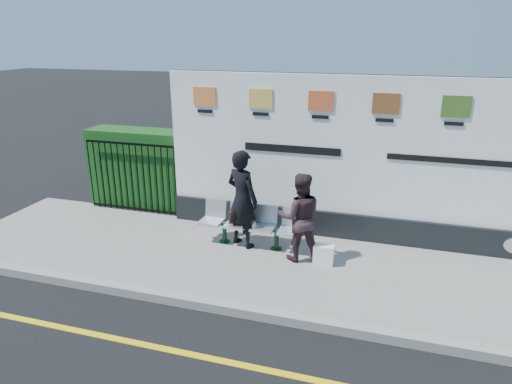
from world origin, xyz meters
The scene contains 12 objects.
ground centered at (0.00, 0.00, 0.00)m, with size 80.00×80.00×0.00m, color black.
pavement centered at (0.00, 2.50, 0.06)m, with size 14.00×3.00×0.12m, color gray.
kerb centered at (0.00, 1.00, 0.07)m, with size 14.00×0.18×0.14m, color gray.
yellow_line centered at (0.00, 0.00, 0.00)m, with size 14.00×0.10×0.01m, color yellow.
billboard centered at (0.50, 3.85, 1.42)m, with size 8.00×0.30×3.00m.
hedge centered at (-4.58, 4.30, 0.97)m, with size 2.35×0.70×1.70m, color #174A17.
railing centered at (-4.58, 3.85, 0.89)m, with size 2.05×0.06×1.54m, color black, non-canonical shape.
bench centered at (-1.65, 2.94, 0.32)m, with size 1.90×0.51×0.41m, color silver, non-canonical shape.
woman_left centered at (-1.79, 2.93, 1.01)m, with size 0.65×0.43×1.79m, color black.
woman_right centered at (-0.70, 2.70, 0.89)m, with size 0.74×0.58×1.53m, color #352228.
handbag_brown centered at (-1.90, 2.94, 0.64)m, with size 0.28×0.12×0.22m, color black.
carrier_bag_white centered at (-0.26, 2.63, 0.29)m, with size 0.34×0.20×0.34m, color white.
Camera 1 is at (0.63, -4.26, 3.80)m, focal length 32.00 mm.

